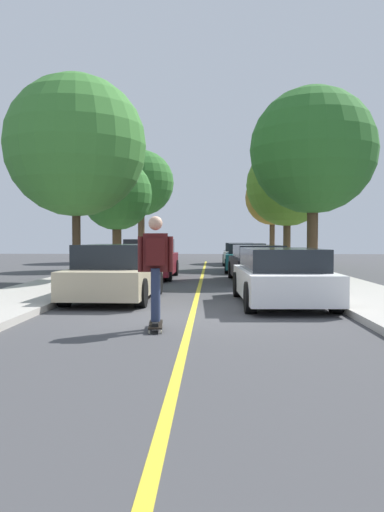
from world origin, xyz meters
The scene contains 16 objects.
ground centered at (0.00, 0.00, 0.00)m, with size 80.00×80.00×0.00m, color #424244.
center_line centered at (0.00, 4.00, 0.00)m, with size 0.12×39.20×0.01m, color gold.
parked_car_left_nearest centered at (-1.97, 2.66, 0.66)m, with size 2.00×4.13×1.36m.
parked_car_left_near centered at (-1.97, 9.55, 0.72)m, with size 1.97×4.29×1.48m.
parked_car_right_nearest centered at (1.97, 1.99, 0.64)m, with size 2.06×4.39×1.28m.
parked_car_right_near centered at (1.97, 8.09, 0.64)m, with size 1.92×4.59×1.27m.
parked_car_right_far centered at (1.97, 13.67, 0.63)m, with size 2.09×4.59×1.28m.
parked_car_right_farthest centered at (1.97, 19.97, 0.62)m, with size 1.99×4.75×1.26m.
street_tree_left_nearest centered at (-4.19, 7.34, 4.61)m, with size 4.74×4.74×6.84m.
street_tree_left_near centered at (-4.19, 14.72, 3.59)m, with size 3.43×3.43×5.19m.
street_tree_left_far centered at (-4.19, 23.28, 5.07)m, with size 4.22×4.22×7.07m.
street_tree_right_nearest centered at (4.19, 9.75, 4.80)m, with size 4.75×4.75×7.05m.
street_tree_right_near centered at (4.19, 16.34, 4.18)m, with size 4.13×4.13×6.12m.
street_tree_right_far centered at (4.19, 22.68, 4.04)m, with size 3.41×3.41×5.62m.
skateboard centered at (-0.54, -1.45, 0.09)m, with size 0.29×0.86×0.10m.
skateboarder centered at (-0.53, -1.48, 1.11)m, with size 0.59×0.71×1.76m.
Camera 1 is at (0.38, -9.79, 1.50)m, focal length 35.97 mm.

